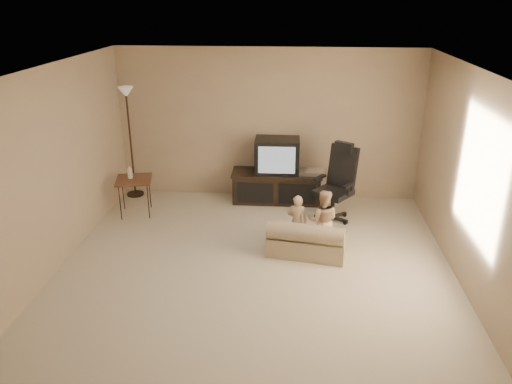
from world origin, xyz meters
TOP-DOWN VIEW (x-y plane):
  - floor at (0.00, 0.00)m, footprint 5.50×5.50m
  - room_shell at (0.00, 0.00)m, footprint 5.50×5.50m
  - tv_stand at (0.17, 2.49)m, footprint 1.52×0.58m
  - office_chair at (1.10, 1.84)m, footprint 0.77×0.78m
  - side_table at (-2.04, 1.78)m, footprint 0.64×0.64m
  - floor_lamp at (-2.30, 2.55)m, footprint 0.29×0.29m
  - child_sofa at (0.65, 0.64)m, footprint 1.10×0.74m
  - toddler_left at (0.51, 0.86)m, footprint 0.30×0.23m
  - toddler_right at (0.86, 0.82)m, footprint 0.44×0.27m

SIDE VIEW (x-z plane):
  - floor at x=0.00m, z-range 0.00..0.00m
  - child_sofa at x=0.65m, z-range -0.05..0.45m
  - toddler_left at x=0.51m, z-range 0.00..0.76m
  - office_chair at x=1.10m, z-range -0.17..1.03m
  - toddler_right at x=0.86m, z-range 0.00..0.87m
  - tv_stand at x=0.17m, z-range -0.09..0.99m
  - side_table at x=-2.04m, z-range 0.17..0.97m
  - floor_lamp at x=-2.30m, z-range 0.43..2.31m
  - room_shell at x=0.00m, z-range -1.23..4.27m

